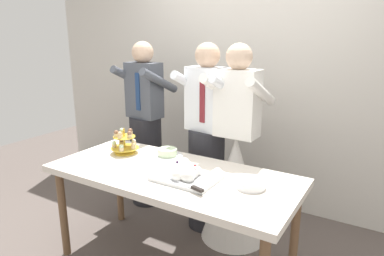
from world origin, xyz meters
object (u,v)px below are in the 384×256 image
object	(u,v)px
round_cake	(168,153)
cupcake_stand	(124,143)
plate_stack	(251,184)
main_cake_tray	(186,174)
person_bride	(235,174)
person_groom	(207,149)
dessert_table	(172,181)
person_guest	(146,134)

from	to	relation	value
round_cake	cupcake_stand	bearing A→B (deg)	-162.39
plate_stack	main_cake_tray	bearing A→B (deg)	-165.08
round_cake	person_bride	xyz separation A→B (m)	(0.43, 0.37, -0.22)
plate_stack	round_cake	bearing A→B (deg)	165.89
person_groom	round_cake	bearing A→B (deg)	-107.65
dessert_table	main_cake_tray	size ratio (longest dim) A/B	4.17
plate_stack	person_bride	size ratio (longest dim) A/B	0.12
dessert_table	person_groom	distance (m)	0.66
main_cake_tray	plate_stack	bearing A→B (deg)	14.92
cupcake_stand	person_groom	distance (m)	0.72
plate_stack	person_groom	bearing A→B (deg)	137.39
round_cake	person_groom	distance (m)	0.43
main_cake_tray	person_groom	xyz separation A→B (m)	(-0.24, 0.72, -0.07)
cupcake_stand	person_guest	xyz separation A→B (m)	(-0.28, 0.62, -0.12)
plate_stack	person_guest	size ratio (longest dim) A/B	0.12
person_bride	person_guest	xyz separation A→B (m)	(-1.06, 0.14, 0.16)
cupcake_stand	plate_stack	distance (m)	1.15
person_guest	cupcake_stand	bearing A→B (deg)	-65.69
round_cake	person_guest	size ratio (longest dim) A/B	0.14
main_cake_tray	round_cake	xyz separation A→B (m)	(-0.37, 0.31, -0.01)
dessert_table	round_cake	xyz separation A→B (m)	(-0.21, 0.25, 0.10)
dessert_table	round_cake	size ratio (longest dim) A/B	7.50
person_groom	person_bride	bearing A→B (deg)	-8.05
dessert_table	person_groom	bearing A→B (deg)	96.61
round_cake	person_groom	bearing A→B (deg)	72.35
cupcake_stand	round_cake	distance (m)	0.37
person_bride	person_guest	size ratio (longest dim) A/B	1.00
round_cake	person_groom	size ratio (longest dim) A/B	0.14
dessert_table	round_cake	bearing A→B (deg)	129.95
dessert_table	main_cake_tray	distance (m)	0.21
plate_stack	round_cake	xyz separation A→B (m)	(-0.79, 0.20, 0.00)
main_cake_tray	round_cake	bearing A→B (deg)	139.82
plate_stack	person_guest	world-z (taller)	person_guest
dessert_table	person_bride	bearing A→B (deg)	69.97
round_cake	plate_stack	bearing A→B (deg)	-14.11
main_cake_tray	plate_stack	size ratio (longest dim) A/B	2.24
main_cake_tray	person_bride	size ratio (longest dim) A/B	0.26
cupcake_stand	person_bride	bearing A→B (deg)	31.51
person_guest	round_cake	bearing A→B (deg)	-38.83
person_groom	main_cake_tray	bearing A→B (deg)	-71.68
cupcake_stand	person_guest	distance (m)	0.69
dessert_table	person_guest	xyz separation A→B (m)	(-0.84, 0.75, 0.05)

